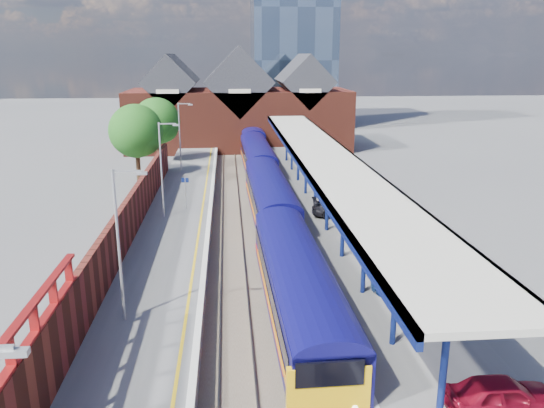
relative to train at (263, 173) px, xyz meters
The scene contains 23 objects.
ground 3.03m from the train, 133.59° to the right, with size 240.00×240.00×0.00m, color #5B5B5E.
ballast_bed 11.85m from the train, 97.35° to the right, with size 6.00×76.00×0.06m, color #473D33.
rails 11.84m from the train, 97.35° to the right, with size 4.51×76.00×0.14m.
left_platform 13.61m from the train, 121.15° to the right, with size 5.00×76.00×1.00m, color #565659.
right_platform 12.52m from the train, 68.72° to the right, with size 6.00×76.00×1.00m, color #565659.
coping_left 12.51m from the train, 111.87° to the right, with size 0.30×76.00×0.05m, color silver.
coping_right 11.74m from the train, 81.85° to the right, with size 0.30×76.00×0.05m, color silver.
yellow_line 12.75m from the train, 114.38° to the right, with size 0.14×76.00×0.01m, color yellow.
train is the anchor object (origin of this frame).
canopy 10.87m from the train, 67.47° to the right, with size 4.50×52.00×4.48m.
lamp_post_b 26.90m from the train, 107.08° to the right, with size 1.48×0.18×7.00m.
lamp_post_c 12.71m from the train, 129.38° to the right, with size 1.48×0.18×7.00m.
lamp_post_d 10.55m from the train, 140.69° to the left, with size 1.48×0.18×7.00m.
platform_sign 9.99m from the train, 130.63° to the right, with size 0.55×0.08×2.50m.
brick_wall 20.43m from the train, 118.02° to the right, with size 0.35×50.00×3.86m.
station_building 26.68m from the train, 93.23° to the left, with size 30.00×12.12×13.78m.
glass_tower 52.39m from the train, 80.04° to the left, with size 14.20×14.20×40.30m.
tree_near 13.02m from the train, 159.89° to the left, with size 5.20×5.20×8.10m.
tree_far 16.74m from the train, 131.31° to the left, with size 5.20×5.20×8.10m.
parked_car_red 33.74m from the train, 80.06° to the right, with size 1.56×3.88×1.32m, color maroon.
parked_car_silver 24.64m from the train, 74.81° to the right, with size 1.36×3.89×1.28m, color #B8B9BE.
parked_car_dark 11.84m from the train, 63.00° to the right, with size 1.93×4.75×1.38m, color black.
parked_car_blue 24.50m from the train, 76.20° to the right, with size 1.79×3.88×1.08m, color navy.
Camera 1 is at (-1.66, -16.21, 12.61)m, focal length 35.00 mm.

